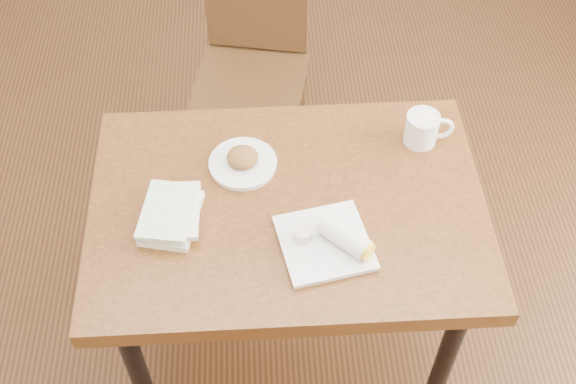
{
  "coord_description": "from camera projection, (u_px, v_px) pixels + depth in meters",
  "views": [
    {
      "loc": [
        -0.07,
        -1.3,
        2.38
      ],
      "look_at": [
        0.0,
        0.0,
        0.8
      ],
      "focal_mm": 45.0,
      "sensor_mm": 36.0,
      "label": 1
    }
  ],
  "objects": [
    {
      "name": "ground",
      "position": [
        288.0,
        330.0,
        2.67
      ],
      "size": [
        4.0,
        5.0,
        0.01
      ],
      "primitive_type": "cube",
      "color": "#472814",
      "rests_on": "ground"
    },
    {
      "name": "plate_burrito",
      "position": [
        331.0,
        241.0,
        1.97
      ],
      "size": [
        0.28,
        0.28,
        0.08
      ],
      "color": "white",
      "rests_on": "table"
    },
    {
      "name": "plate_scone",
      "position": [
        243.0,
        161.0,
        2.17
      ],
      "size": [
        0.21,
        0.21,
        0.07
      ],
      "color": "white",
      "rests_on": "table"
    },
    {
      "name": "table",
      "position": [
        288.0,
        221.0,
        2.16
      ],
      "size": [
        1.15,
        0.81,
        0.75
      ],
      "color": "brown",
      "rests_on": "ground"
    },
    {
      "name": "chair_far",
      "position": [
        253.0,
        54.0,
        2.83
      ],
      "size": [
        0.49,
        0.49,
        0.95
      ],
      "color": "#412B12",
      "rests_on": "ground"
    },
    {
      "name": "coffee_mug",
      "position": [
        423.0,
        128.0,
        2.21
      ],
      "size": [
        0.15,
        0.1,
        0.1
      ],
      "color": "white",
      "rests_on": "table"
    },
    {
      "name": "book_stack",
      "position": [
        172.0,
        214.0,
        2.03
      ],
      "size": [
        0.18,
        0.23,
        0.06
      ],
      "color": "white",
      "rests_on": "table"
    }
  ]
}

